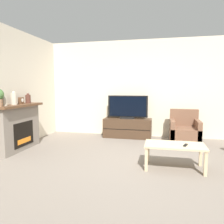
{
  "coord_description": "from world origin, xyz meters",
  "views": [
    {
      "loc": [
        0.25,
        -3.62,
        1.39
      ],
      "look_at": [
        -0.81,
        0.99,
        0.85
      ],
      "focal_mm": 35.0,
      "sensor_mm": 36.0,
      "label": 1
    }
  ],
  "objects_px": {
    "mantel_vase_centre_left": "(14,99)",
    "tv_stand": "(127,128)",
    "remote": "(185,145)",
    "mantel_vase_left": "(4,101)",
    "coffee_table": "(175,148)",
    "mantel_clock": "(21,101)",
    "armchair": "(184,132)",
    "tv": "(128,108)",
    "fireplace": "(18,127)",
    "mantel_vase_right": "(28,99)"
  },
  "relations": [
    {
      "from": "fireplace",
      "to": "remote",
      "type": "distance_m",
      "value": 3.52
    },
    {
      "from": "fireplace",
      "to": "mantel_clock",
      "type": "xyz_separation_m",
      "value": [
        0.02,
        0.13,
        0.57
      ]
    },
    {
      "from": "armchair",
      "to": "coffee_table",
      "type": "bearing_deg",
      "value": -100.34
    },
    {
      "from": "mantel_vase_left",
      "to": "tv_stand",
      "type": "bearing_deg",
      "value": 45.19
    },
    {
      "from": "mantel_vase_right",
      "to": "coffee_table",
      "type": "relative_size",
      "value": 0.24
    },
    {
      "from": "mantel_vase_centre_left",
      "to": "remote",
      "type": "bearing_deg",
      "value": -5.56
    },
    {
      "from": "armchair",
      "to": "mantel_vase_centre_left",
      "type": "bearing_deg",
      "value": -157.08
    },
    {
      "from": "mantel_vase_right",
      "to": "remote",
      "type": "height_order",
      "value": "mantel_vase_right"
    },
    {
      "from": "mantel_vase_left",
      "to": "coffee_table",
      "type": "xyz_separation_m",
      "value": [
        3.3,
        0.01,
        -0.74
      ]
    },
    {
      "from": "fireplace",
      "to": "tv_stand",
      "type": "bearing_deg",
      "value": 39.14
    },
    {
      "from": "mantel_vase_centre_left",
      "to": "tv",
      "type": "distance_m",
      "value": 2.87
    },
    {
      "from": "fireplace",
      "to": "mantel_vase_left",
      "type": "relative_size",
      "value": 6.35
    },
    {
      "from": "mantel_vase_left",
      "to": "remote",
      "type": "distance_m",
      "value": 3.54
    },
    {
      "from": "mantel_vase_left",
      "to": "mantel_clock",
      "type": "relative_size",
      "value": 1.41
    },
    {
      "from": "fireplace",
      "to": "mantel_clock",
      "type": "relative_size",
      "value": 8.93
    },
    {
      "from": "mantel_vase_centre_left",
      "to": "tv_stand",
      "type": "distance_m",
      "value": 2.99
    },
    {
      "from": "fireplace",
      "to": "armchair",
      "type": "height_order",
      "value": "fireplace"
    },
    {
      "from": "mantel_vase_right",
      "to": "tv",
      "type": "relative_size",
      "value": 0.22
    },
    {
      "from": "tv",
      "to": "remote",
      "type": "xyz_separation_m",
      "value": [
        1.31,
        -2.2,
        -0.39
      ]
    },
    {
      "from": "fireplace",
      "to": "tv_stand",
      "type": "height_order",
      "value": "fireplace"
    },
    {
      "from": "mantel_vase_centre_left",
      "to": "tv",
      "type": "xyz_separation_m",
      "value": [
        2.16,
        1.87,
        -0.32
      ]
    },
    {
      "from": "mantel_vase_left",
      "to": "remote",
      "type": "bearing_deg",
      "value": -0.6
    },
    {
      "from": "mantel_clock",
      "to": "coffee_table",
      "type": "height_order",
      "value": "mantel_clock"
    },
    {
      "from": "fireplace",
      "to": "mantel_clock",
      "type": "distance_m",
      "value": 0.59
    },
    {
      "from": "mantel_vase_left",
      "to": "tv_stand",
      "type": "height_order",
      "value": "mantel_vase_left"
    },
    {
      "from": "tv_stand",
      "to": "fireplace",
      "type": "bearing_deg",
      "value": -140.86
    },
    {
      "from": "mantel_clock",
      "to": "tv_stand",
      "type": "height_order",
      "value": "mantel_clock"
    },
    {
      "from": "tv",
      "to": "mantel_vase_left",
      "type": "bearing_deg",
      "value": -134.84
    },
    {
      "from": "fireplace",
      "to": "mantel_vase_left",
      "type": "bearing_deg",
      "value": -87.64
    },
    {
      "from": "fireplace",
      "to": "mantel_vase_left",
      "type": "height_order",
      "value": "mantel_vase_left"
    },
    {
      "from": "mantel_clock",
      "to": "armchair",
      "type": "distance_m",
      "value": 3.95
    },
    {
      "from": "fireplace",
      "to": "coffee_table",
      "type": "bearing_deg",
      "value": -6.67
    },
    {
      "from": "coffee_table",
      "to": "armchair",
      "type": "bearing_deg",
      "value": 79.66
    },
    {
      "from": "mantel_clock",
      "to": "tv_stand",
      "type": "bearing_deg",
      "value": 37.17
    },
    {
      "from": "fireplace",
      "to": "coffee_table",
      "type": "xyz_separation_m",
      "value": [
        3.32,
        -0.39,
        -0.15
      ]
    },
    {
      "from": "mantel_vase_left",
      "to": "mantel_vase_centre_left",
      "type": "relative_size",
      "value": 0.73
    },
    {
      "from": "tv_stand",
      "to": "remote",
      "type": "distance_m",
      "value": 2.57
    },
    {
      "from": "fireplace",
      "to": "tv",
      "type": "bearing_deg",
      "value": 39.1
    },
    {
      "from": "mantel_clock",
      "to": "coffee_table",
      "type": "bearing_deg",
      "value": -8.99
    },
    {
      "from": "tv_stand",
      "to": "armchair",
      "type": "bearing_deg",
      "value": -12.61
    },
    {
      "from": "mantel_clock",
      "to": "mantel_vase_right",
      "type": "bearing_deg",
      "value": 90.16
    },
    {
      "from": "fireplace",
      "to": "remote",
      "type": "bearing_deg",
      "value": -7.17
    },
    {
      "from": "mantel_vase_right",
      "to": "armchair",
      "type": "bearing_deg",
      "value": 15.88
    },
    {
      "from": "mantel_vase_centre_left",
      "to": "tv",
      "type": "height_order",
      "value": "mantel_vase_centre_left"
    },
    {
      "from": "mantel_vase_left",
      "to": "tv",
      "type": "bearing_deg",
      "value": 45.16
    },
    {
      "from": "coffee_table",
      "to": "tv",
      "type": "bearing_deg",
      "value": 118.04
    },
    {
      "from": "mantel_vase_centre_left",
      "to": "armchair",
      "type": "xyz_separation_m",
      "value": [
        3.64,
        1.54,
        -0.87
      ]
    },
    {
      "from": "tv",
      "to": "mantel_vase_centre_left",
      "type": "bearing_deg",
      "value": -139.12
    },
    {
      "from": "fireplace",
      "to": "remote",
      "type": "xyz_separation_m",
      "value": [
        3.49,
        -0.44,
        -0.09
      ]
    },
    {
      "from": "mantel_vase_right",
      "to": "tv_stand",
      "type": "relative_size",
      "value": 0.18
    }
  ]
}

